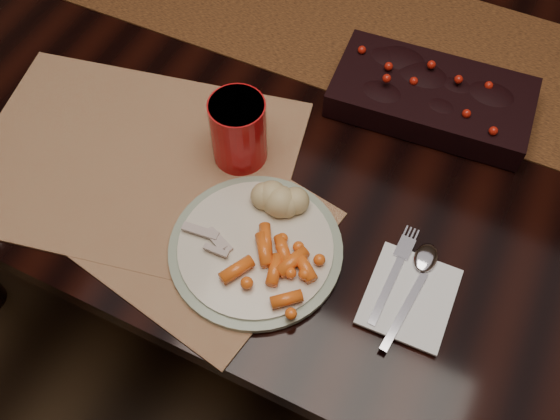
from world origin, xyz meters
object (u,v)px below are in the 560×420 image
at_px(dining_table, 344,220).
at_px(baby_carrots, 272,270).
at_px(placemat_main, 179,214).
at_px(turkey_shreds, 207,242).
at_px(mashed_potatoes, 275,203).
at_px(dinner_plate, 256,248).
at_px(red_cup, 239,131).
at_px(centerpiece, 432,94).
at_px(napkin, 410,296).

distance_m(dining_table, baby_carrots, 0.54).
xyz_separation_m(placemat_main, baby_carrots, (0.17, -0.03, 0.03)).
xyz_separation_m(placemat_main, turkey_shreds, (0.07, -0.04, 0.03)).
relative_size(dining_table, mashed_potatoes, 21.50).
bearing_deg(placemat_main, baby_carrots, -0.98).
height_order(placemat_main, dinner_plate, dinner_plate).
height_order(turkey_shreds, red_cup, red_cup).
relative_size(dining_table, baby_carrots, 14.63).
xyz_separation_m(centerpiece, turkey_shreds, (-0.20, -0.40, -0.01)).
distance_m(mashed_potatoes, napkin, 0.23).
relative_size(centerpiece, napkin, 2.38).
relative_size(turkey_shreds, red_cup, 0.64).
height_order(centerpiece, mashed_potatoes, centerpiece).
bearing_deg(red_cup, baby_carrots, -50.79).
xyz_separation_m(baby_carrots, red_cup, (-0.14, 0.17, 0.03)).
distance_m(baby_carrots, mashed_potatoes, 0.10).
relative_size(placemat_main, mashed_potatoes, 4.86).
bearing_deg(mashed_potatoes, centerpiece, 65.81).
bearing_deg(napkin, baby_carrots, -164.95).
bearing_deg(mashed_potatoes, turkey_shreds, -123.61).
relative_size(mashed_potatoes, napkin, 0.62).
bearing_deg(dinner_plate, mashed_potatoes, 89.87).
relative_size(napkin, red_cup, 1.15).
xyz_separation_m(centerpiece, red_cup, (-0.24, -0.22, 0.03)).
relative_size(centerpiece, dinner_plate, 1.28).
bearing_deg(dinner_plate, baby_carrots, -35.12).
bearing_deg(dining_table, mashed_potatoes, -97.97).
xyz_separation_m(placemat_main, mashed_potatoes, (0.13, 0.06, 0.04)).
relative_size(centerpiece, mashed_potatoes, 3.83).
distance_m(dinner_plate, mashed_potatoes, 0.07).
height_order(dining_table, baby_carrots, baby_carrots).
bearing_deg(turkey_shreds, napkin, 11.19).
relative_size(placemat_main, baby_carrots, 3.31).
height_order(centerpiece, turkey_shreds, centerpiece).
bearing_deg(mashed_potatoes, napkin, -9.29).
xyz_separation_m(mashed_potatoes, turkey_shreds, (-0.06, -0.09, -0.01)).
bearing_deg(centerpiece, dinner_plate, -110.39).
distance_m(placemat_main, dinner_plate, 0.13).
bearing_deg(baby_carrots, mashed_potatoes, 113.66).
xyz_separation_m(dinner_plate, mashed_potatoes, (0.00, 0.06, 0.03)).
height_order(dining_table, placemat_main, placemat_main).
height_order(centerpiece, placemat_main, centerpiece).
relative_size(placemat_main, turkey_shreds, 5.45).
bearing_deg(red_cup, placemat_main, -103.09).
xyz_separation_m(placemat_main, dinner_plate, (0.13, -0.01, 0.01)).
height_order(mashed_potatoes, napkin, mashed_potatoes).
bearing_deg(mashed_potatoes, red_cup, 141.42).
height_order(mashed_potatoes, turkey_shreds, mashed_potatoes).
bearing_deg(dining_table, dinner_plate, -96.45).
bearing_deg(centerpiece, baby_carrots, -103.61).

